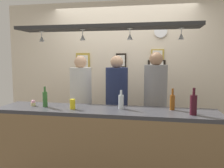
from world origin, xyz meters
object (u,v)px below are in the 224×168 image
Objects in this scene: drink_can at (73,104)px; bottle_beer_amber_tall at (172,102)px; picture_frame_lower_pair at (157,65)px; picture_frame_upper_small at (157,54)px; picture_frame_caricature at (83,62)px; person_right_grey_shirt at (155,97)px; picture_frame_crest at (121,61)px; person_left_white_patterned_shirt at (81,97)px; person_middle_navy_shirt at (117,98)px; cupcake at (33,103)px; bottle_wine_dark_red at (193,104)px; bottle_beer_green_import at (45,99)px; wall_clock at (161,31)px; bottle_soda_clear at (121,101)px.

bottle_beer_amber_tall is at bearing 8.85° from drink_can.
picture_frame_lower_pair is at bearing 98.97° from bottle_beer_amber_tall.
picture_frame_upper_small is (0.01, 0.00, 0.19)m from picture_frame_lower_pair.
drink_can is at bearing -76.95° from picture_frame_caricature.
person_right_grey_shirt is 1.04m from picture_frame_crest.
picture_frame_upper_small is (1.17, 0.64, 0.68)m from person_left_white_patterned_shirt.
person_right_grey_shirt is at bearing 0.00° from person_middle_navy_shirt.
cupcake is 0.26× the size of picture_frame_lower_pair.
picture_frame_lower_pair is (1.16, 0.64, 0.49)m from person_left_white_patterned_shirt.
bottle_wine_dark_red reaches higher than bottle_beer_amber_tall.
picture_frame_lower_pair is at bearing 180.00° from picture_frame_upper_small.
bottle_beer_green_import is 0.87× the size of picture_frame_lower_pair.
wall_clock is (0.64, 0.64, 1.07)m from person_middle_navy_shirt.
picture_frame_upper_small is (1.34, 0.00, 0.14)m from picture_frame_caricature.
picture_frame_upper_small is at bearing 55.77° from drink_can.
person_right_grey_shirt is at bearing 25.48° from cupcake.
cupcake is (-0.57, 0.09, -0.03)m from drink_can.
bottle_beer_amber_tall is 1.00× the size of picture_frame_crest.
picture_frame_crest reaches higher than bottle_wine_dark_red.
bottle_beer_amber_tall is 2.05m from picture_frame_caricature.
person_left_white_patterned_shirt is 0.86m from picture_frame_caricature.
drink_can is at bearing -8.51° from cupcake.
bottle_soda_clear is (0.75, -0.69, 0.09)m from person_left_white_patterned_shirt.
picture_frame_crest is (-0.62, 0.00, 0.08)m from picture_frame_lower_pair.
bottle_beer_green_import is 1.13× the size of bottle_soda_clear.
picture_frame_caricature is 1.55× the size of wall_clock.
picture_frame_caricature is 1.35m from picture_frame_upper_small.
person_left_white_patterned_shirt is at bearing -130.08° from picture_frame_crest.
cupcake is 2.14m from picture_frame_lower_pair.
person_middle_navy_shirt is at bearing -86.92° from picture_frame_crest.
picture_frame_upper_small is (1.39, 1.41, 0.58)m from bottle_beer_green_import.
picture_frame_upper_small reaches higher than person_middle_navy_shirt.
person_middle_navy_shirt is 6.30× the size of bottle_beer_green_import.
person_middle_navy_shirt is at bearing -40.80° from picture_frame_caricature.
person_left_white_patterned_shirt is 0.58m from person_middle_navy_shirt.
picture_frame_upper_small reaches higher than picture_frame_caricature.
bottle_beer_amber_tall is at bearing 3.24° from cupcake.
person_left_white_patterned_shirt is 7.43× the size of wall_clock.
person_left_white_patterned_shirt is 0.85m from cupcake.
cupcake is at bearing -138.66° from picture_frame_upper_small.
bottle_beer_green_import is 2.23m from wall_clock.
bottle_beer_amber_tall is 1.18× the size of picture_frame_upper_small.
person_right_grey_shirt is at bearing 29.14° from bottle_beer_green_import.
bottle_wine_dark_red is at bearing -64.03° from person_right_grey_shirt.
person_right_grey_shirt is 0.81m from bottle_soda_clear.
bottle_soda_clear is 1.69m from picture_frame_caricature.
picture_frame_lower_pair is 1.36× the size of picture_frame_upper_small.
person_middle_navy_shirt is at bearing 64.10° from drink_can.
person_left_white_patterned_shirt reaches higher than cupcake.
bottle_wine_dark_red reaches higher than drink_can.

